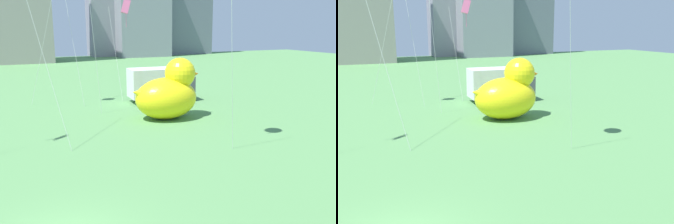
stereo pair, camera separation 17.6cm
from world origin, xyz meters
The scene contains 3 objects.
giant_inflatable_duck centered at (9.27, 13.06, 1.79)m, with size 5.07×3.25×4.20m.
box_truck centered at (10.96, 18.77, 1.43)m, with size 5.56×2.62×2.85m.
kite_pink centered at (8.97, 21.43, 7.90)m, with size 1.81×2.20×8.57m.
Camera 1 is at (-0.94, -9.90, 6.35)m, focal length 39.37 mm.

